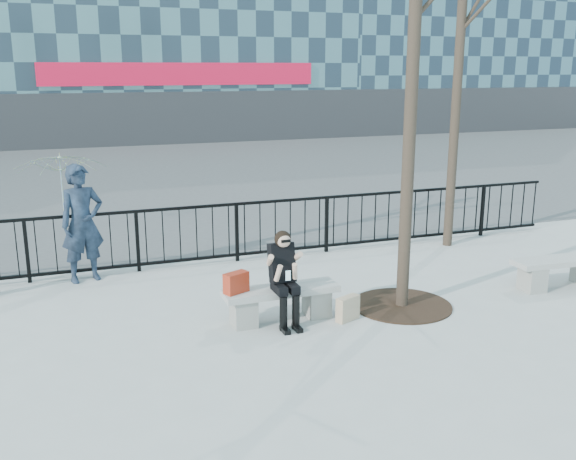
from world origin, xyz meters
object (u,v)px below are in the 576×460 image
object	(u,v)px
bench_main	(281,300)
seated_woman	(285,279)
bench_second	(560,269)
standing_man	(82,223)

from	to	relation	value
bench_main	seated_woman	xyz separation A→B (m)	(0.00, -0.16, 0.37)
bench_second	bench_main	bearing A→B (deg)	-178.90
bench_main	standing_man	bearing A→B (deg)	131.77
bench_main	seated_woman	distance (m)	0.40
bench_second	standing_man	xyz separation A→B (m)	(-7.27, 3.01, 0.69)
bench_main	bench_second	distance (m)	4.77
bench_second	seated_woman	size ratio (longest dim) A/B	1.22
bench_second	seated_woman	world-z (taller)	seated_woman
bench_second	seated_woman	bearing A→B (deg)	-176.97
seated_woman	standing_man	bearing A→B (deg)	130.19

